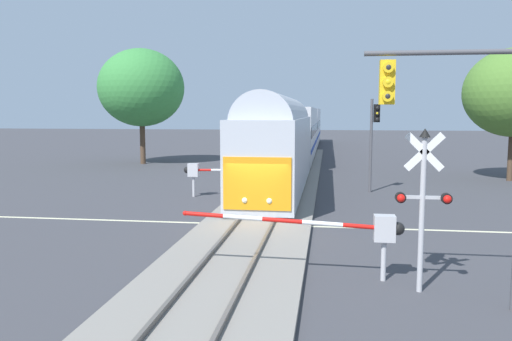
% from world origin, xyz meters
% --- Properties ---
extents(ground_plane, '(220.00, 220.00, 0.00)m').
position_xyz_m(ground_plane, '(0.00, 0.00, 0.00)').
color(ground_plane, '#3D3D42').
extents(road_centre_stripe, '(44.00, 0.20, 0.01)m').
position_xyz_m(road_centre_stripe, '(0.00, 0.00, 0.00)').
color(road_centre_stripe, beige).
rests_on(road_centre_stripe, ground).
extents(railway_track, '(4.40, 80.00, 0.32)m').
position_xyz_m(railway_track, '(0.00, 0.00, 0.10)').
color(railway_track, gray).
rests_on(railway_track, ground).
extents(commuter_train, '(3.04, 61.35, 5.16)m').
position_xyz_m(commuter_train, '(0.00, 28.65, 2.73)').
color(commuter_train, '#B2B7C1').
rests_on(commuter_train, railway_track).
extents(crossing_gate_near, '(6.10, 0.40, 1.80)m').
position_xyz_m(crossing_gate_near, '(3.63, -6.38, 1.42)').
color(crossing_gate_near, '#B7B7BC').
rests_on(crossing_gate_near, ground).
extents(crossing_signal_mast, '(1.36, 0.44, 4.15)m').
position_xyz_m(crossing_signal_mast, '(5.16, -7.16, 2.53)').
color(crossing_signal_mast, '#B2B2B7').
rests_on(crossing_signal_mast, ground).
extents(crossing_gate_far, '(5.48, 0.40, 1.80)m').
position_xyz_m(crossing_gate_far, '(-3.77, 6.38, 1.39)').
color(crossing_gate_far, '#B7B7BC').
rests_on(crossing_gate_far, ground).
extents(traffic_signal_far_side, '(0.53, 0.38, 5.27)m').
position_xyz_m(traffic_signal_far_side, '(5.33, 9.36, 3.53)').
color(traffic_signal_far_side, '#4C4C51').
rests_on(traffic_signal_far_side, ground).
extents(traffic_signal_near_right, '(3.96, 0.38, 6.12)m').
position_xyz_m(traffic_signal_near_right, '(6.15, -8.13, 4.59)').
color(traffic_signal_near_right, '#4C4C51').
rests_on(traffic_signal_near_right, ground).
extents(pine_left_background, '(7.42, 7.42, 9.98)m').
position_xyz_m(pine_left_background, '(-13.36, 23.03, 6.62)').
color(pine_left_background, '#4C3828').
rests_on(pine_left_background, ground).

